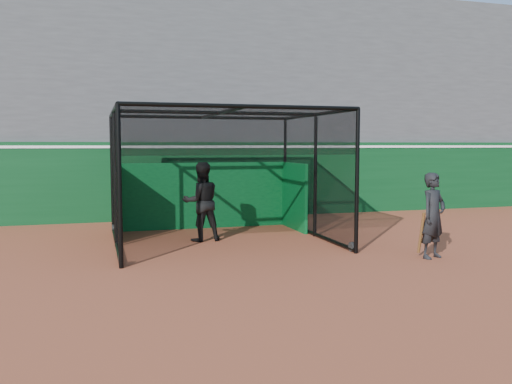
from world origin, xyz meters
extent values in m
plane|color=brown|center=(0.00, 0.00, 0.00)|extent=(120.00, 120.00, 0.00)
cube|color=#0A3C19|center=(0.00, 8.50, 1.25)|extent=(50.00, 0.45, 2.50)
cube|color=white|center=(0.00, 8.50, 2.35)|extent=(50.00, 0.50, 0.08)
cube|color=#4C4C4F|center=(0.00, 12.38, 3.88)|extent=(50.00, 7.85, 7.75)
cube|color=#4C4C4F|center=(0.00, 15.80, 8.35)|extent=(50.00, 0.30, 1.20)
cube|color=#085322|center=(0.40, 6.26, 0.95)|extent=(4.97, 0.10, 1.90)
cylinder|color=black|center=(-2.14, 1.85, 0.11)|extent=(0.08, 0.22, 0.22)
cylinder|color=black|center=(2.94, 1.85, 0.11)|extent=(0.08, 0.22, 0.22)
cylinder|color=black|center=(-2.14, 6.18, 0.11)|extent=(0.08, 0.22, 0.22)
cylinder|color=black|center=(2.94, 6.18, 0.11)|extent=(0.08, 0.22, 0.22)
imported|color=black|center=(-0.06, 4.19, 0.99)|extent=(1.03, 0.84, 1.98)
imported|color=black|center=(4.28, 0.74, 0.91)|extent=(0.78, 0.64, 1.83)
cylinder|color=#593819|center=(4.03, 0.79, 0.55)|extent=(0.15, 0.35, 0.92)
camera|label=1|loc=(-2.58, -9.12, 2.42)|focal=38.00mm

